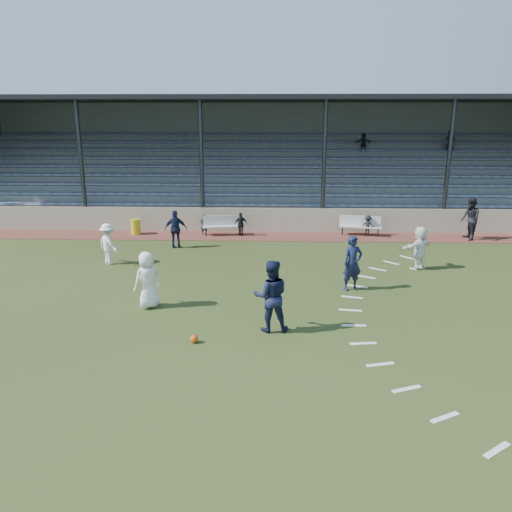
{
  "coord_description": "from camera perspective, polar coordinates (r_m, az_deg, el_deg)",
  "views": [
    {
      "loc": [
        0.55,
        -13.05,
        5.77
      ],
      "look_at": [
        0.0,
        2.5,
        1.3
      ],
      "focal_mm": 35.0,
      "sensor_mm": 36.0,
      "label": 1
    }
  ],
  "objects": [
    {
      "name": "ground",
      "position": [
        14.28,
        -0.35,
        -7.8
      ],
      "size": [
        90.0,
        90.0,
        0.0
      ],
      "primitive_type": "plane",
      "color": "#2F3C18",
      "rests_on": "ground"
    },
    {
      "name": "cinder_track",
      "position": [
        24.25,
        0.66,
        2.28
      ],
      "size": [
        34.0,
        2.0,
        0.02
      ],
      "primitive_type": "cube",
      "color": "brown",
      "rests_on": "ground"
    },
    {
      "name": "retaining_wall",
      "position": [
        25.15,
        0.72,
        4.16
      ],
      "size": [
        34.0,
        0.18,
        1.2
      ],
      "primitive_type": "cube",
      "color": "#B5A58B",
      "rests_on": "ground"
    },
    {
      "name": "bench_left",
      "position": [
        24.44,
        -3.75,
        3.74
      ],
      "size": [
        2.04,
        0.79,
        0.95
      ],
      "rotation": [
        0.0,
        0.0,
        0.17
      ],
      "color": "beige",
      "rests_on": "cinder_track"
    },
    {
      "name": "bench_right",
      "position": [
        24.83,
        11.81,
        3.63
      ],
      "size": [
        2.04,
        0.8,
        0.95
      ],
      "rotation": [
        0.0,
        0.0,
        -0.18
      ],
      "color": "beige",
      "rests_on": "cinder_track"
    },
    {
      "name": "trash_bin",
      "position": [
        25.26,
        -13.59,
        3.27
      ],
      "size": [
        0.46,
        0.46,
        0.74
      ],
      "primitive_type": "cylinder",
      "color": "gold",
      "rests_on": "cinder_track"
    },
    {
      "name": "football",
      "position": [
        13.26,
        -7.09,
        -9.38
      ],
      "size": [
        0.21,
        0.21,
        0.21
      ],
      "primitive_type": "sphere",
      "color": "#DD4C0D",
      "rests_on": "ground"
    },
    {
      "name": "player_white_lead",
      "position": [
        15.55,
        -12.29,
        -2.68
      ],
      "size": [
        1.02,
        0.98,
        1.76
      ],
      "primitive_type": "imported",
      "rotation": [
        0.0,
        0.0,
        3.84
      ],
      "color": "white",
      "rests_on": "ground"
    },
    {
      "name": "player_navy_lead",
      "position": [
        16.97,
        10.98,
        -0.82
      ],
      "size": [
        0.79,
        0.65,
        1.88
      ],
      "primitive_type": "imported",
      "rotation": [
        0.0,
        0.0,
        0.34
      ],
      "color": "#141A38",
      "rests_on": "ground"
    },
    {
      "name": "player_navy_mid",
      "position": [
        13.54,
        1.72,
        -4.58
      ],
      "size": [
        1.03,
        0.83,
        2.01
      ],
      "primitive_type": "imported",
      "rotation": [
        0.0,
        0.0,
        3.22
      ],
      "color": "#141A38",
      "rests_on": "ground"
    },
    {
      "name": "player_white_wing",
      "position": [
        20.46,
        -16.51,
        1.34
      ],
      "size": [
        1.2,
        1.14,
        1.63
      ],
      "primitive_type": "imported",
      "rotation": [
        0.0,
        0.0,
        2.45
      ],
      "color": "white",
      "rests_on": "ground"
    },
    {
      "name": "player_navy_wing",
      "position": [
        22.28,
        -9.15,
        3.05
      ],
      "size": [
        1.04,
        0.57,
        1.69
      ],
      "primitive_type": "imported",
      "rotation": [
        0.0,
        0.0,
        3.31
      ],
      "color": "#141A38",
      "rests_on": "ground"
    },
    {
      "name": "player_white_back",
      "position": [
        19.98,
        18.17,
        0.89
      ],
      "size": [
        1.52,
        1.31,
        1.66
      ],
      "primitive_type": "imported",
      "rotation": [
        0.0,
        0.0,
        3.79
      ],
      "color": "white",
      "rests_on": "ground"
    },
    {
      "name": "official",
      "position": [
        25.4,
        23.27,
        3.93
      ],
      "size": [
        0.78,
        0.99,
        1.99
      ],
      "primitive_type": "imported",
      "rotation": [
        0.0,
        0.0,
        4.74
      ],
      "color": "black",
      "rests_on": "cinder_track"
    },
    {
      "name": "sub_left_near",
      "position": [
        24.59,
        -5.98,
        3.6
      ],
      "size": [
        0.42,
        0.34,
        0.99
      ],
      "primitive_type": "imported",
      "rotation": [
        0.0,
        0.0,
        3.45
      ],
      "color": "black",
      "rests_on": "cinder_track"
    },
    {
      "name": "sub_left_far",
      "position": [
        24.21,
        -1.74,
        3.66
      ],
      "size": [
        0.72,
        0.45,
        1.14
      ],
      "primitive_type": "imported",
      "rotation": [
        0.0,
        0.0,
        3.41
      ],
      "color": "black",
      "rests_on": "cinder_track"
    },
    {
      "name": "sub_right",
      "position": [
        24.74,
        12.64,
        3.4
      ],
      "size": [
        0.73,
        0.52,
        1.02
      ],
      "primitive_type": "imported",
      "rotation": [
        0.0,
        0.0,
        2.91
      ],
      "color": "black",
      "rests_on": "cinder_track"
    },
    {
      "name": "grandstand",
      "position": [
        29.54,
        0.96,
        9.08
      ],
      "size": [
        34.6,
        9.0,
        6.61
      ],
      "color": "slate",
      "rests_on": "ground"
    },
    {
      "name": "penalty_arc",
      "position": [
        14.71,
        16.05,
        -7.71
      ],
      "size": [
        3.89,
        14.63,
        0.01
      ],
      "color": "white",
      "rests_on": "ground"
    }
  ]
}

